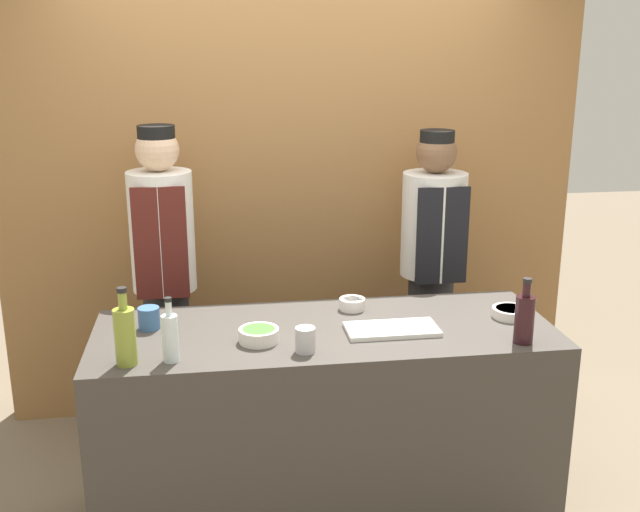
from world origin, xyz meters
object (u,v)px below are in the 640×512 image
at_px(chef_right, 432,270).
at_px(sauce_bowl_green, 259,334).
at_px(bottle_wine, 525,318).
at_px(cup_blue, 149,318).
at_px(bottle_clear, 170,337).
at_px(sauce_bowl_red, 511,312).
at_px(cup_steel, 305,340).
at_px(bottle_oil, 125,335).
at_px(sauce_bowl_brown, 352,303).
at_px(cutting_board, 392,329).
at_px(chef_left, 165,276).

bearing_deg(chef_right, sauce_bowl_green, -137.42).
bearing_deg(bottle_wine, cup_blue, 166.01).
distance_m(sauce_bowl_green, bottle_clear, 0.38).
height_order(sauce_bowl_red, cup_steel, cup_steel).
relative_size(bottle_wine, cup_blue, 2.90).
bearing_deg(bottle_wine, bottle_clear, 179.13).
height_order(bottle_oil, cup_steel, bottle_oil).
distance_m(sauce_bowl_brown, cutting_board, 0.32).
bearing_deg(sauce_bowl_red, cutting_board, -170.72).
bearing_deg(bottle_wine, sauce_bowl_red, 77.21).
bearing_deg(cup_blue, sauce_bowl_brown, 6.82).
xyz_separation_m(cutting_board, cup_steel, (-0.39, -0.16, 0.04)).
bearing_deg(chef_right, cup_steel, -128.26).
height_order(bottle_clear, cup_steel, bottle_clear).
height_order(sauce_bowl_green, cutting_board, sauce_bowl_green).
bearing_deg(sauce_bowl_red, bottle_wine, -102.79).
distance_m(sauce_bowl_brown, sauce_bowl_red, 0.71).
distance_m(cutting_board, chef_right, 1.00).
relative_size(sauce_bowl_green, bottle_oil, 0.53).
relative_size(sauce_bowl_brown, bottle_oil, 0.38).
distance_m(bottle_oil, cup_blue, 0.37).
height_order(bottle_wine, bottle_oil, bottle_oil).
height_order(sauce_bowl_green, chef_left, chef_left).
bearing_deg(bottle_clear, sauce_bowl_brown, 30.33).
xyz_separation_m(cup_steel, chef_left, (-0.60, 1.05, -0.04)).
bearing_deg(bottle_oil, sauce_bowl_red, 9.31).
height_order(sauce_bowl_brown, cutting_board, sauce_bowl_brown).
relative_size(bottle_oil, bottle_clear, 1.19).
distance_m(sauce_bowl_green, bottle_wine, 1.08).
height_order(bottle_clear, chef_right, chef_right).
bearing_deg(cup_blue, sauce_bowl_red, -3.38).
xyz_separation_m(sauce_bowl_brown, cup_blue, (-0.90, -0.11, 0.02)).
height_order(cutting_board, chef_left, chef_left).
bearing_deg(bottle_wine, cup_steel, 177.78).
xyz_separation_m(chef_left, chef_right, (1.43, 0.00, -0.03)).
bearing_deg(cup_blue, cup_steel, -28.70).
relative_size(cup_steel, chef_left, 0.06).
bearing_deg(sauce_bowl_green, cutting_board, 2.91).
height_order(sauce_bowl_red, bottle_clear, bottle_clear).
distance_m(sauce_bowl_red, cup_blue, 1.58).
bearing_deg(cup_blue, bottle_clear, -73.25).
bearing_deg(chef_left, cup_blue, -92.19).
bearing_deg(sauce_bowl_brown, sauce_bowl_red, -16.48).
relative_size(cutting_board, bottle_oil, 1.26).
height_order(sauce_bowl_red, sauce_bowl_green, sauce_bowl_green).
height_order(sauce_bowl_red, cutting_board, sauce_bowl_red).
distance_m(cutting_board, cup_blue, 1.03).
bearing_deg(sauce_bowl_green, chef_right, 42.58).
relative_size(chef_left, chef_right, 1.03).
distance_m(bottle_wine, cup_blue, 1.56).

